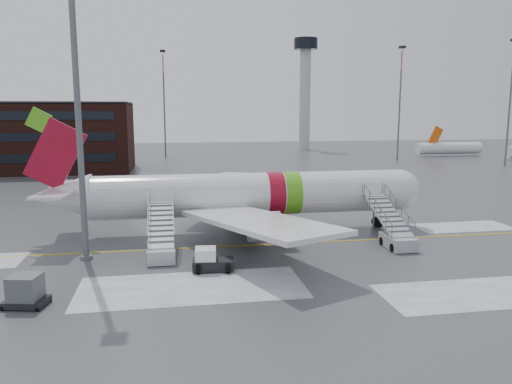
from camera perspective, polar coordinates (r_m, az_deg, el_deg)
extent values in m
plane|color=#494C4F|center=(41.98, 0.28, -5.72)|extent=(260.00, 260.00, 0.00)
cylinder|color=silver|center=(44.56, -0.44, -0.22)|extent=(28.00, 3.80, 3.80)
sphere|color=silver|center=(48.82, 15.99, 0.26)|extent=(3.80, 3.80, 3.80)
cube|color=black|center=(49.21, 17.11, 0.87)|extent=(1.09, 1.60, 0.97)
cone|color=silver|center=(44.88, -21.57, -0.49)|extent=(5.20, 3.72, 3.72)
cube|color=maroon|center=(44.47, -21.97, 4.02)|extent=(5.27, 0.30, 6.09)
cube|color=#57AE1B|center=(44.58, -23.59, 7.54)|extent=(2.16, 0.26, 2.16)
cube|color=silver|center=(47.27, -20.76, 0.82)|extent=(3.07, 4.85, 0.18)
cube|color=silver|center=(42.23, -22.05, -0.21)|extent=(3.07, 4.85, 0.18)
cube|color=silver|center=(52.83, -3.03, 0.62)|extent=(10.72, 15.97, 1.13)
cube|color=silver|center=(36.29, 0.21, -3.41)|extent=(10.72, 15.97, 1.13)
cylinder|color=silver|center=(50.04, -0.85, -1.43)|extent=(3.40, 2.10, 2.10)
cylinder|color=silver|center=(40.03, 1.50, -4.18)|extent=(3.40, 2.10, 2.10)
cylinder|color=#595B60|center=(48.46, 13.72, -2.84)|extent=(0.20, 0.20, 1.80)
cylinder|color=black|center=(48.55, 13.70, -3.36)|extent=(0.90, 0.56, 0.90)
cylinder|color=black|center=(47.40, -1.51, -3.40)|extent=(0.90, 0.56, 0.90)
cylinder|color=black|center=(42.79, -0.57, -4.80)|extent=(0.90, 0.56, 0.90)
cube|color=#A2A4A9|center=(41.52, 15.94, -5.47)|extent=(2.00, 3.20, 1.00)
cube|color=#A2A4A9|center=(42.98, 14.83, -2.62)|extent=(1.90, 5.87, 2.52)
cube|color=#A2A4A9|center=(45.73, 13.18, -0.35)|extent=(1.90, 1.40, 0.15)
cylinder|color=#595B60|center=(45.68, 13.29, -2.54)|extent=(0.16, 0.16, 3.40)
cylinder|color=black|center=(40.32, 15.39, -6.18)|extent=(0.25, 0.70, 0.70)
cylinder|color=black|center=(42.82, 16.44, -5.32)|extent=(0.25, 0.70, 0.70)
cube|color=#ABADB2|center=(37.52, -10.75, -6.86)|extent=(2.00, 3.20, 1.00)
cube|color=#ABADB2|center=(39.13, -10.79, -3.65)|extent=(1.90, 5.87, 2.52)
cube|color=#ABADB2|center=(42.13, -10.78, -1.09)|extent=(1.90, 1.40, 0.15)
cylinder|color=#595B60|center=(42.07, -10.71, -3.46)|extent=(0.16, 0.16, 3.40)
cylinder|color=black|center=(36.64, -12.18, -7.63)|extent=(0.25, 0.70, 0.70)
cylinder|color=black|center=(38.52, -9.38, -6.69)|extent=(0.25, 0.70, 0.70)
cube|color=black|center=(34.74, -4.93, -8.22)|extent=(2.92, 1.73, 0.70)
cube|color=white|center=(34.54, -5.78, -7.12)|extent=(1.51, 1.51, 0.90)
cube|color=black|center=(34.44, -5.79, -6.56)|extent=(1.30, 1.40, 0.15)
cylinder|color=black|center=(34.12, -6.62, -8.75)|extent=(0.36, 0.72, 0.70)
cylinder|color=black|center=(34.12, -3.22, -8.70)|extent=(0.36, 0.72, 0.70)
cylinder|color=black|center=(35.46, -6.57, -8.05)|extent=(0.36, 0.72, 0.70)
cylinder|color=black|center=(35.46, -3.30, -8.00)|extent=(0.36, 0.72, 0.70)
cube|color=black|center=(31.51, -24.76, -11.33)|extent=(2.51, 2.06, 0.35)
cube|color=#585B60|center=(31.25, -24.86, -9.95)|extent=(1.90, 1.83, 1.51)
cylinder|color=black|center=(31.19, -26.90, -11.90)|extent=(0.24, 0.33, 0.30)
cylinder|color=black|center=(31.94, -22.65, -11.10)|extent=(0.24, 0.33, 0.30)
cylinder|color=#595B60|center=(37.72, -19.65, 8.05)|extent=(0.44, 0.44, 20.83)
cylinder|color=#595B60|center=(39.23, -18.82, -7.09)|extent=(0.90, 0.90, 0.30)
cylinder|color=#B2B5BA|center=(139.95, 5.61, 10.60)|extent=(3.00, 3.00, 28.00)
cylinder|color=black|center=(141.01, 5.71, 16.50)|extent=(6.40, 6.40, 3.00)
cylinder|color=#595B60|center=(113.14, 16.04, 8.35)|extent=(0.36, 0.36, 19.20)
cylinder|color=#CC7272|center=(113.59, 16.31, 14.17)|extent=(0.32, 0.32, 4.32)
cube|color=black|center=(113.88, 16.38, 15.61)|extent=(1.20, 1.20, 0.50)
cylinder|color=#595B60|center=(117.90, -10.41, 8.59)|extent=(0.36, 0.36, 19.20)
cylinder|color=#CC7272|center=(118.33, -10.58, 14.17)|extent=(0.32, 0.32, 4.32)
cube|color=black|center=(118.61, -10.63, 15.56)|extent=(1.20, 1.20, 0.50)
cylinder|color=#595B60|center=(109.42, 26.92, 7.68)|extent=(0.36, 0.36, 19.20)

